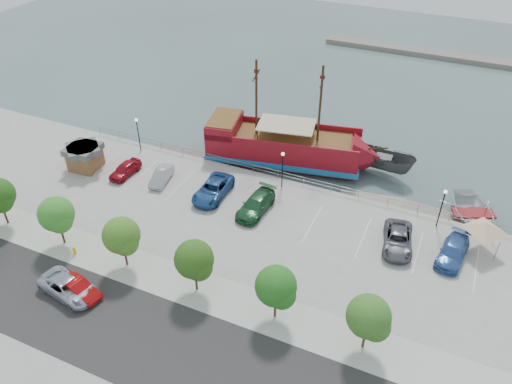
% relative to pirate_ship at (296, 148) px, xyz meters
% --- Properties ---
extents(ground, '(160.00, 160.00, 0.00)m').
position_rel_pirate_ship_xyz_m(ground, '(0.72, -12.73, -2.16)').
color(ground, '#465757').
extents(street, '(100.00, 8.00, 0.04)m').
position_rel_pirate_ship_xyz_m(street, '(0.72, -28.73, -1.15)').
color(street, '#2D2A2A').
rests_on(street, land_slab).
extents(sidewalk, '(100.00, 4.00, 0.05)m').
position_rel_pirate_ship_xyz_m(sidewalk, '(0.72, -22.73, -1.15)').
color(sidewalk, beige).
rests_on(sidewalk, land_slab).
extents(seawall_railing, '(50.00, 0.06, 1.00)m').
position_rel_pirate_ship_xyz_m(seawall_railing, '(0.72, -4.93, -0.64)').
color(seawall_railing, slate).
rests_on(seawall_railing, land_slab).
extents(far_shore, '(40.00, 3.00, 0.80)m').
position_rel_pirate_ship_xyz_m(far_shore, '(10.72, 42.27, -1.76)').
color(far_shore, gray).
rests_on(far_shore, ground).
extents(pirate_ship, '(20.81, 9.23, 12.92)m').
position_rel_pirate_ship_xyz_m(pirate_ship, '(0.00, 0.00, 0.00)').
color(pirate_ship, maroon).
rests_on(pirate_ship, ground).
extents(patrol_boat, '(7.65, 3.89, 2.82)m').
position_rel_pirate_ship_xyz_m(patrol_boat, '(9.62, 2.28, -0.75)').
color(patrol_boat, '#404243').
rests_on(patrol_boat, ground).
extents(speedboat, '(7.89, 9.04, 1.56)m').
position_rel_pirate_ship_xyz_m(speedboat, '(19.83, -2.78, -1.38)').
color(speedboat, silver).
rests_on(speedboat, ground).
extents(dock_west, '(6.84, 2.89, 0.38)m').
position_rel_pirate_ship_xyz_m(dock_west, '(-12.93, -3.53, -1.97)').
color(dock_west, slate).
rests_on(dock_west, ground).
extents(dock_mid, '(7.09, 3.12, 0.39)m').
position_rel_pirate_ship_xyz_m(dock_mid, '(9.99, -3.53, -1.97)').
color(dock_mid, gray).
rests_on(dock_mid, ground).
extents(dock_east, '(7.66, 2.55, 0.43)m').
position_rel_pirate_ship_xyz_m(dock_east, '(16.64, -3.53, -1.95)').
color(dock_east, gray).
rests_on(dock_east, ground).
extents(shed, '(3.56, 3.56, 2.76)m').
position_rel_pirate_ship_xyz_m(shed, '(-20.74, -11.75, 0.31)').
color(shed, brown).
rests_on(shed, land_slab).
extents(canopy_tent, '(4.41, 4.41, 3.41)m').
position_rel_pirate_ship_xyz_m(canopy_tent, '(20.65, -7.86, 1.81)').
color(canopy_tent, slate).
rests_on(canopy_tent, land_slab).
extents(street_van, '(5.79, 3.37, 1.52)m').
position_rel_pirate_ship_xyz_m(street_van, '(-9.57, -27.45, -0.41)').
color(street_van, '#A6AEBD').
rests_on(street_van, street).
extents(street_sedan, '(4.40, 2.27, 1.38)m').
position_rel_pirate_ship_xyz_m(street_sedan, '(-8.77, -27.13, -0.47)').
color(street_sedan, '#B50D0F').
rests_on(street_sedan, street).
extents(fire_hydrant, '(0.28, 0.28, 0.80)m').
position_rel_pirate_ship_xyz_m(fire_hydrant, '(-12.36, -23.53, -0.73)').
color(fire_hydrant, '#E5BF00').
rests_on(fire_hydrant, sidewalk).
extents(lamp_post_left, '(0.36, 0.36, 4.28)m').
position_rel_pirate_ship_xyz_m(lamp_post_left, '(-17.28, -6.23, 1.78)').
color(lamp_post_left, black).
rests_on(lamp_post_left, land_slab).
extents(lamp_post_mid, '(0.36, 0.36, 4.28)m').
position_rel_pirate_ship_xyz_m(lamp_post_mid, '(0.72, -6.23, 1.78)').
color(lamp_post_mid, black).
rests_on(lamp_post_mid, land_slab).
extents(lamp_post_right, '(0.36, 0.36, 4.28)m').
position_rel_pirate_ship_xyz_m(lamp_post_right, '(16.72, -6.23, 1.78)').
color(lamp_post_right, black).
rests_on(lamp_post_right, land_slab).
extents(tree_b, '(3.30, 3.20, 5.00)m').
position_rel_pirate_ship_xyz_m(tree_b, '(-14.13, -22.81, 2.13)').
color(tree_b, '#473321').
rests_on(tree_b, sidewalk).
extents(tree_c, '(3.30, 3.20, 5.00)m').
position_rel_pirate_ship_xyz_m(tree_c, '(-7.13, -22.81, 2.13)').
color(tree_c, '#473321').
rests_on(tree_c, sidewalk).
extents(tree_d, '(3.30, 3.20, 5.00)m').
position_rel_pirate_ship_xyz_m(tree_d, '(-0.13, -22.81, 2.13)').
color(tree_d, '#473321').
rests_on(tree_d, sidewalk).
extents(tree_e, '(3.30, 3.20, 5.00)m').
position_rel_pirate_ship_xyz_m(tree_e, '(6.87, -22.81, 2.13)').
color(tree_e, '#473321').
rests_on(tree_e, sidewalk).
extents(tree_f, '(3.30, 3.20, 5.00)m').
position_rel_pirate_ship_xyz_m(tree_f, '(13.87, -22.81, 2.13)').
color(tree_f, '#473321').
rests_on(tree_f, sidewalk).
extents(parked_car_a, '(1.93, 4.32, 1.44)m').
position_rel_pirate_ship_xyz_m(parked_car_a, '(-15.86, -11.13, -0.44)').
color(parked_car_a, maroon).
rests_on(parked_car_a, land_slab).
extents(parked_car_b, '(2.19, 4.34, 1.37)m').
position_rel_pirate_ship_xyz_m(parked_car_b, '(-11.55, -10.52, -0.48)').
color(parked_car_b, '#ABABAD').
rests_on(parked_car_b, land_slab).
extents(parked_car_c, '(2.87, 5.93, 1.63)m').
position_rel_pirate_ship_xyz_m(parked_car_c, '(-5.19, -10.65, -0.35)').
color(parked_car_c, '#224B88').
rests_on(parked_car_c, land_slab).
extents(parked_car_d, '(2.63, 5.74, 1.63)m').
position_rel_pirate_ship_xyz_m(parked_car_d, '(-0.10, -11.19, -0.35)').
color(parked_car_d, '#21562F').
rests_on(parked_car_d, land_slab).
extents(parked_car_g, '(3.47, 5.91, 1.54)m').
position_rel_pirate_ship_xyz_m(parked_car_g, '(13.80, -10.67, -0.39)').
color(parked_car_g, '#595861').
rests_on(parked_car_g, land_slab).
extents(parked_car_h, '(2.87, 5.48, 1.52)m').
position_rel_pirate_ship_xyz_m(parked_car_h, '(18.56, -10.24, -0.41)').
color(parked_car_h, '#365CA1').
rests_on(parked_car_h, land_slab).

